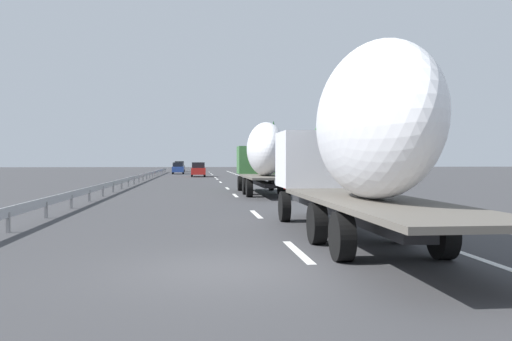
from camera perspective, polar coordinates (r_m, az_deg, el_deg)
The scene contains 24 objects.
ground_plane at distance 50.58m, azimuth -5.57°, elevation -1.36°, with size 260.00×260.00×0.00m, color #38383A.
lane_stripe_0 at distance 12.92m, azimuth 4.33°, elevation -8.34°, with size 3.20×0.20×0.01m, color white.
lane_stripe_1 at distance 21.69m, azimuth 0.01°, elevation -4.53°, with size 3.20×0.20×0.01m, color white.
lane_stripe_2 at distance 33.28m, azimuth -2.15°, elevation -2.59°, with size 3.20×0.20×0.01m, color white.
lane_stripe_3 at distance 41.80m, azimuth -2.97°, elevation -1.85°, with size 3.20×0.20×0.01m, color white.
lane_stripe_4 at distance 53.88m, azimuth -3.69°, elevation -1.21°, with size 3.20×0.20×0.01m, color white.
lane_stripe_5 at distance 62.80m, azimuth -4.04°, elevation -0.89°, with size 3.20×0.20×0.01m, color white.
lane_stripe_6 at distance 68.51m, azimuth -4.22°, elevation -0.73°, with size 3.20×0.20×0.01m, color white.
lane_stripe_7 at distance 88.41m, azimuth -4.66°, elevation -0.33°, with size 3.20×0.20×0.01m, color white.
lane_stripe_8 at distance 81.74m, azimuth -4.53°, elevation -0.44°, with size 3.20×0.20×0.01m, color white.
lane_stripe_9 at distance 102.29m, azimuth -4.86°, elevation -0.15°, with size 3.20×0.20×0.01m, color white.
edge_line_right at distance 55.90m, azimuth 0.03°, elevation -1.12°, with size 110.00×0.20×0.01m, color white.
truck_lead at distance 34.30m, azimuth 0.74°, elevation 1.63°, with size 12.32×2.55×4.40m.
truck_trailing at distance 14.39m, azimuth 10.51°, elevation 3.30°, with size 14.24×2.55×4.87m.
car_red_compact at distance 72.01m, azimuth -5.98°, elevation 0.10°, with size 4.78×1.85×1.88m.
car_black_suv at distance 103.87m, azimuth -7.91°, elevation 0.40°, with size 4.55×1.89×1.98m.
car_blue_sedan at distance 87.18m, azimuth -8.05°, elevation 0.24°, with size 4.54×1.81×1.82m.
road_sign at distance 54.63m, azimuth 1.43°, elevation 1.12°, with size 0.10×0.90×3.16m.
tree_0 at distance 44.62m, azimuth 8.55°, elevation 3.80°, with size 3.77×3.77×7.11m.
tree_1 at distance 55.56m, azimuth 6.68°, elevation 3.17°, with size 3.29×3.29×7.07m.
tree_2 at distance 100.75m, azimuth 0.48°, elevation 1.91°, with size 3.94×3.94×5.76m.
tree_3 at distance 79.16m, azimuth 1.82°, elevation 3.02°, with size 2.92×2.92×7.82m.
tree_4 at distance 73.65m, azimuth 3.80°, elevation 2.41°, with size 3.22×3.22×6.02m.
guardrail_median at distance 53.83m, azimuth -12.00°, elevation -0.62°, with size 94.00×0.10×0.76m.
Camera 1 is at (-10.53, 0.52, 2.11)m, focal length 38.73 mm.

